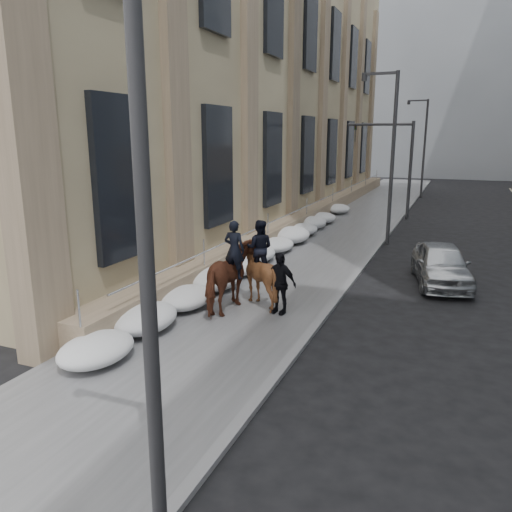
{
  "coord_description": "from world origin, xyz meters",
  "views": [
    {
      "loc": [
        5.97,
        -10.38,
        5.18
      ],
      "look_at": [
        0.56,
        2.85,
        1.7
      ],
      "focal_mm": 35.0,
      "sensor_mm": 36.0,
      "label": 1
    }
  ],
  "objects_px": {
    "pedestrian": "(279,283)",
    "car_silver": "(441,264)",
    "mounted_horse_right": "(258,270)",
    "mounted_horse_left": "(233,275)"
  },
  "relations": [
    {
      "from": "mounted_horse_left",
      "to": "pedestrian",
      "type": "relative_size",
      "value": 1.47
    },
    {
      "from": "mounted_horse_right",
      "to": "pedestrian",
      "type": "bearing_deg",
      "value": 137.55
    },
    {
      "from": "mounted_horse_right",
      "to": "pedestrian",
      "type": "relative_size",
      "value": 1.43
    },
    {
      "from": "mounted_horse_left",
      "to": "pedestrian",
      "type": "bearing_deg",
      "value": -168.11
    },
    {
      "from": "pedestrian",
      "to": "car_silver",
      "type": "height_order",
      "value": "pedestrian"
    },
    {
      "from": "mounted_horse_right",
      "to": "car_silver",
      "type": "distance_m",
      "value": 6.95
    },
    {
      "from": "mounted_horse_left",
      "to": "mounted_horse_right",
      "type": "relative_size",
      "value": 1.03
    },
    {
      "from": "pedestrian",
      "to": "car_silver",
      "type": "distance_m",
      "value": 6.74
    },
    {
      "from": "pedestrian",
      "to": "car_silver",
      "type": "relative_size",
      "value": 0.42
    },
    {
      "from": "mounted_horse_right",
      "to": "car_silver",
      "type": "relative_size",
      "value": 0.6
    }
  ]
}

